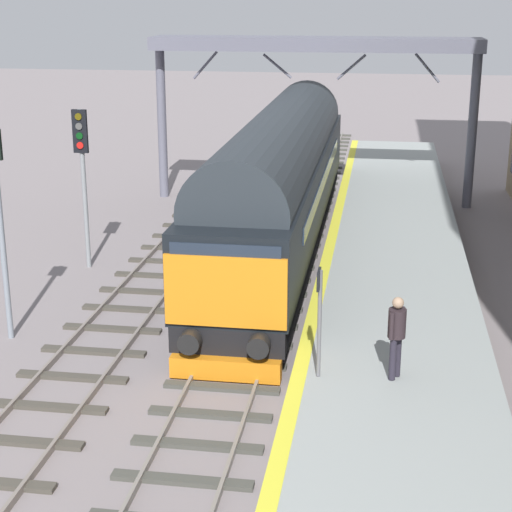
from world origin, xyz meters
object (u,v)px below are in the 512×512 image
(diesel_locomotive, at_px, (280,178))
(signal_post_mid, at_px, (83,166))
(platform_number_sign, at_px, (319,307))
(waiting_passenger, at_px, (397,330))

(diesel_locomotive, xyz_separation_m, signal_post_mid, (-5.63, -2.31, 0.66))
(platform_number_sign, xyz_separation_m, waiting_passenger, (1.46, 0.14, -0.43))
(diesel_locomotive, height_order, waiting_passenger, diesel_locomotive)
(waiting_passenger, bearing_deg, platform_number_sign, 123.86)
(diesel_locomotive, distance_m, platform_number_sign, 11.24)
(diesel_locomotive, bearing_deg, signal_post_mid, -157.74)
(platform_number_sign, bearing_deg, signal_post_mid, 131.58)
(signal_post_mid, xyz_separation_m, platform_number_sign, (7.75, -8.73, -0.72))
(diesel_locomotive, relative_size, platform_number_sign, 8.95)
(platform_number_sign, height_order, waiting_passenger, platform_number_sign)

